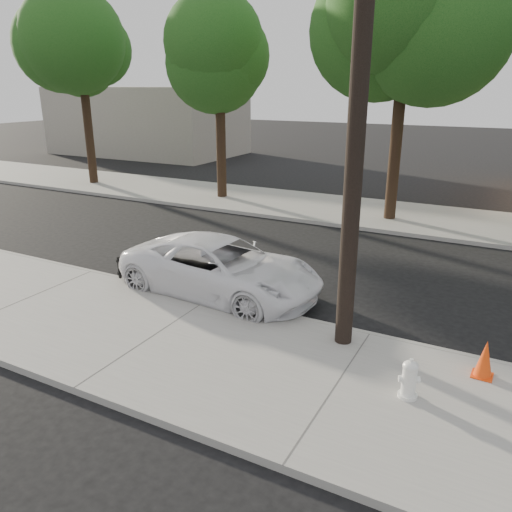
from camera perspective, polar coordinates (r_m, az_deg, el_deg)
name	(u,v)px	position (r m, az deg, el deg)	size (l,w,h in m)	color
ground	(251,276)	(14.16, -0.53, -2.29)	(120.00, 120.00, 0.00)	black
near_sidewalk	(155,338)	(10.88, -11.49, -9.14)	(90.00, 4.40, 0.15)	gray
far_sidewalk	(346,210)	(21.66, 10.25, 5.15)	(90.00, 5.00, 0.15)	gray
curb_near	(211,300)	(12.46, -5.14, -5.05)	(90.00, 0.12, 0.16)	#9E9B93
building_far	(148,121)	(41.19, -12.29, 14.87)	(14.00, 8.00, 5.00)	gray
utility_pole	(358,111)	(9.31, 11.54, 15.94)	(1.40, 0.34, 9.00)	black
tree_a	(81,55)	(27.99, -19.34, 20.84)	(4.65, 4.50, 9.00)	black
tree_b	(221,60)	(23.11, -4.01, 21.44)	(4.34, 4.20, 8.45)	black
tree_c	(411,31)	(19.75, 17.31, 23.35)	(4.96, 4.80, 9.55)	black
police_cruiser	(221,268)	(12.71, -3.99, -1.32)	(2.44, 5.28, 1.47)	white
fire_hydrant	(409,380)	(8.93, 17.10, -13.37)	(0.37, 0.33, 0.68)	white
traffic_cone	(485,359)	(9.97, 24.68, -10.66)	(0.38, 0.38, 0.71)	#FF450D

